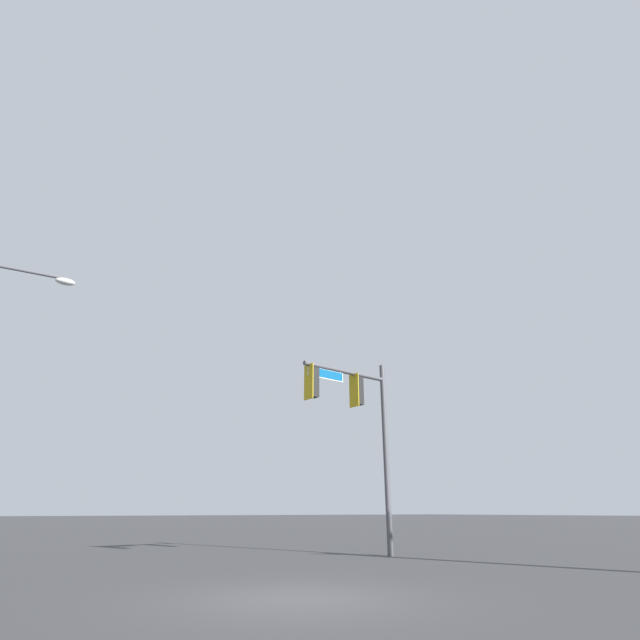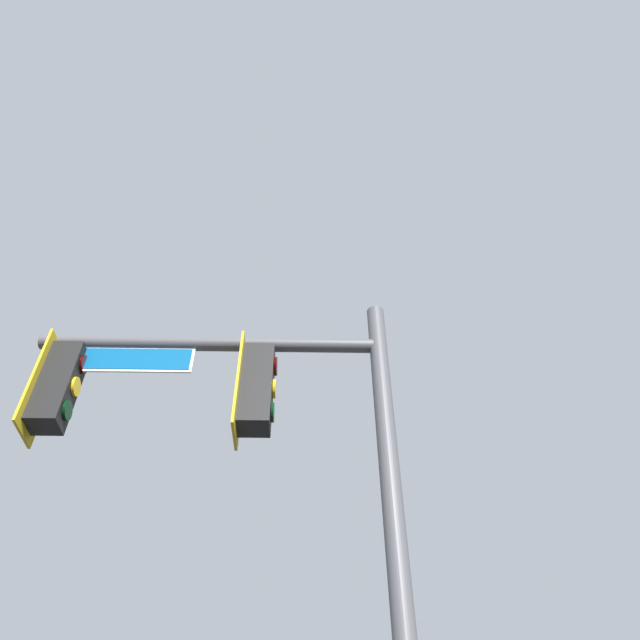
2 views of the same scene
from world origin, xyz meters
TOP-DOWN VIEW (x-y plane):
  - ground_plane at (0.00, 0.00)m, footprint 400.00×400.00m
  - signal_pole_near at (-6.19, -6.17)m, footprint 4.13×0.75m

SIDE VIEW (x-z plane):
  - ground_plane at x=0.00m, z-range 0.00..0.00m
  - signal_pole_near at x=-6.19m, z-range 1.49..8.70m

